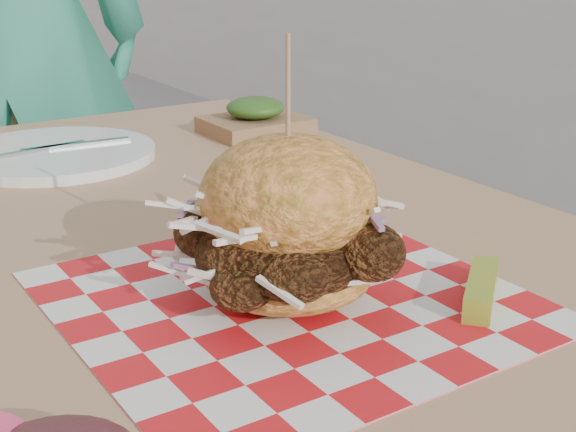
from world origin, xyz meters
The scene contains 7 objects.
diner centered at (0.02, 1.36, 0.85)m, with size 0.62×0.41×1.69m, color #318E70.
patio_table centered at (-0.13, 0.22, 0.67)m, with size 0.80×1.20×0.75m.
paper_liner centered at (-0.11, 0.04, 0.75)m, with size 0.36×0.36×0.00m, color red.
sandwich centered at (-0.11, 0.04, 0.81)m, with size 0.19×0.19×0.22m.
pickle_spear centered at (0.02, -0.06, 0.76)m, with size 0.10×0.02×0.02m, color #95A12E.
place_setting centered at (-0.13, 0.59, 0.76)m, with size 0.27×0.27×0.02m.
kraft_tray centered at (0.18, 0.56, 0.77)m, with size 0.15×0.12×0.06m.
Camera 1 is at (-0.44, -0.47, 1.04)m, focal length 50.00 mm.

